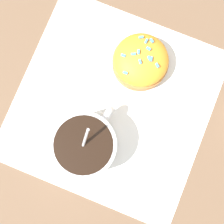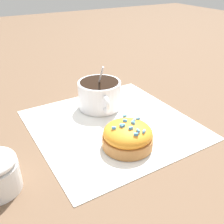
{
  "view_description": "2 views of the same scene",
  "coord_description": "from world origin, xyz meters",
  "views": [
    {
      "loc": [
        0.07,
        0.03,
        0.51
      ],
      "look_at": [
        0.02,
        0.01,
        0.03
      ],
      "focal_mm": 50.0,
      "sensor_mm": 36.0,
      "label": 1
    },
    {
      "loc": [
        -0.4,
        0.23,
        0.29
      ],
      "look_at": [
        -0.0,
        0.0,
        0.03
      ],
      "focal_mm": 42.0,
      "sensor_mm": 36.0,
      "label": 2
    }
  ],
  "objects": [
    {
      "name": "coffee_cup",
      "position": [
        0.08,
        -0.01,
        0.04
      ],
      "size": [
        0.12,
        0.1,
        0.1
      ],
      "color": "white",
      "rests_on": "paper_napkin"
    },
    {
      "name": "frosted_pastry",
      "position": [
        -0.08,
        0.01,
        0.02
      ],
      "size": [
        0.09,
        0.09,
        0.05
      ],
      "color": "#B2753D",
      "rests_on": "paper_napkin"
    },
    {
      "name": "paper_napkin",
      "position": [
        0.0,
        0.0,
        0.0
      ],
      "size": [
        0.32,
        0.32,
        0.0
      ],
      "color": "white",
      "rests_on": "ground_plane"
    },
    {
      "name": "ground_plane",
      "position": [
        0.0,
        0.0,
        0.0
      ],
      "size": [
        3.0,
        3.0,
        0.0
      ],
      "primitive_type": "plane",
      "color": "brown"
    }
  ]
}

